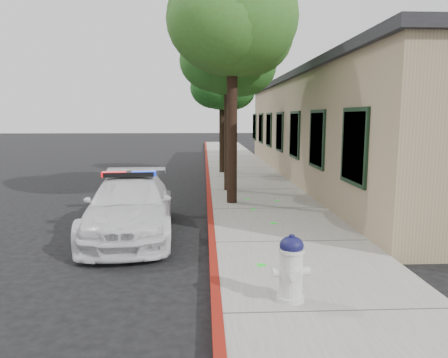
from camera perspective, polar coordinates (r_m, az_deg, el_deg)
ground at (r=8.32m, az=-2.03°, el=-9.62°), size 120.00×120.00×0.00m
sidewalk at (r=11.32m, az=5.92°, el=-4.37°), size 3.20×60.00×0.15m
red_curb at (r=11.19m, az=-1.92°, el=-4.45°), size 0.14×60.00×0.16m
clapboard_building at (r=18.23m, az=19.22°, el=6.58°), size 7.30×20.89×4.24m
police_car at (r=9.44m, az=-12.70°, el=-3.56°), size 2.15×4.57×1.41m
fire_hydrant at (r=5.73m, az=9.16°, el=-11.90°), size 0.51×0.44×0.90m
street_tree_near at (r=12.03m, az=1.21°, el=20.34°), size 3.59×3.70×6.58m
street_tree_mid at (r=13.98m, az=0.60°, el=16.00°), size 3.18×2.96×5.65m
street_tree_far at (r=18.43m, az=-0.22°, el=12.52°), size 2.84×2.62×4.96m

